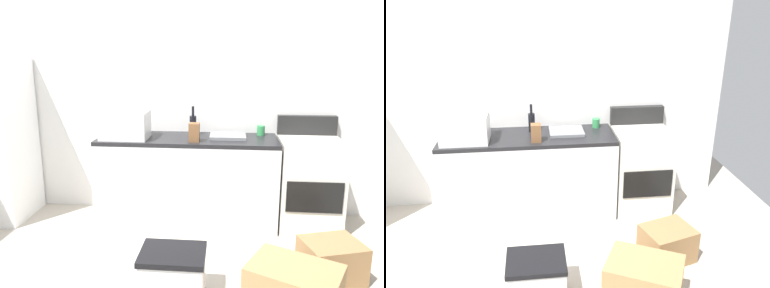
# 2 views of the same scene
# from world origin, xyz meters

# --- Properties ---
(wall_back) EXTENTS (5.00, 0.10, 2.60)m
(wall_back) POSITION_xyz_m (0.00, 1.55, 1.30)
(wall_back) COLOR silver
(wall_back) RESTS_ON ground_plane
(kitchen_counter) EXTENTS (1.80, 0.60, 0.90)m
(kitchen_counter) POSITION_xyz_m (0.30, 1.20, 0.45)
(kitchen_counter) COLOR silver
(kitchen_counter) RESTS_ON ground_plane
(stove_oven) EXTENTS (0.60, 0.61, 1.10)m
(stove_oven) POSITION_xyz_m (1.52, 1.21, 0.47)
(stove_oven) COLOR silver
(stove_oven) RESTS_ON ground_plane
(microwave) EXTENTS (0.46, 0.34, 0.27)m
(microwave) POSITION_xyz_m (-0.32, 1.11, 1.04)
(microwave) COLOR white
(microwave) RESTS_ON kitchen_counter
(sink_basin) EXTENTS (0.36, 0.32, 0.03)m
(sink_basin) POSITION_xyz_m (0.70, 1.25, 0.92)
(sink_basin) COLOR slate
(sink_basin) RESTS_ON kitchen_counter
(wine_bottle) EXTENTS (0.07, 0.07, 0.30)m
(wine_bottle) POSITION_xyz_m (0.34, 1.33, 1.01)
(wine_bottle) COLOR black
(wine_bottle) RESTS_ON kitchen_counter
(coffee_mug) EXTENTS (0.08, 0.08, 0.10)m
(coffee_mug) POSITION_xyz_m (1.04, 1.38, 0.95)
(coffee_mug) COLOR #338C4C
(coffee_mug) RESTS_ON kitchen_counter
(knife_block) EXTENTS (0.10, 0.10, 0.18)m
(knife_block) POSITION_xyz_m (0.38, 1.03, 0.99)
(knife_block) COLOR brown
(knife_block) RESTS_ON kitchen_counter
(cardboard_box_large) EXTENTS (0.67, 0.60, 0.42)m
(cardboard_box_large) POSITION_xyz_m (1.14, -0.33, 0.21)
(cardboard_box_large) COLOR #A37A4C
(cardboard_box_large) RESTS_ON ground_plane
(cardboard_box_medium) EXTENTS (0.52, 0.47, 0.31)m
(cardboard_box_medium) POSITION_xyz_m (1.52, 0.23, 0.16)
(cardboard_box_medium) COLOR olive
(cardboard_box_medium) RESTS_ON ground_plane
(storage_bin) EXTENTS (0.46, 0.36, 0.38)m
(storage_bin) POSITION_xyz_m (0.34, -0.14, 0.19)
(storage_bin) COLOR silver
(storage_bin) RESTS_ON ground_plane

